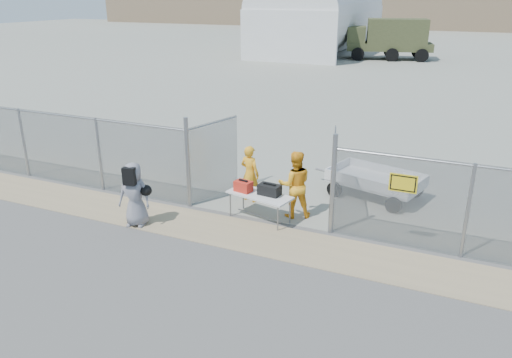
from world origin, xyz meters
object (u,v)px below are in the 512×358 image
at_px(security_worker_right, 295,184).
at_px(visitor, 135,194).
at_px(security_worker_left, 250,174).
at_px(folding_table, 260,207).
at_px(utility_trailer, 375,183).

bearing_deg(security_worker_right, visitor, 3.93).
xyz_separation_m(security_worker_left, visitor, (-1.98, -2.58, 0.02)).
height_order(security_worker_left, security_worker_right, security_worker_right).
bearing_deg(security_worker_right, security_worker_left, -44.88).
height_order(security_worker_left, visitor, visitor).
relative_size(folding_table, security_worker_left, 1.03).
relative_size(folding_table, utility_trailer, 0.50).
xyz_separation_m(visitor, utility_trailer, (5.15, 4.31, -0.42)).
bearing_deg(security_worker_right, folding_table, 9.85).
bearing_deg(visitor, security_worker_right, 18.17).
xyz_separation_m(security_worker_left, utility_trailer, (3.17, 1.74, -0.41)).
xyz_separation_m(security_worker_right, visitor, (-3.48, -2.10, -0.07)).
relative_size(security_worker_right, utility_trailer, 0.54).
bearing_deg(utility_trailer, security_worker_right, -111.83).
height_order(security_worker_right, visitor, security_worker_right).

